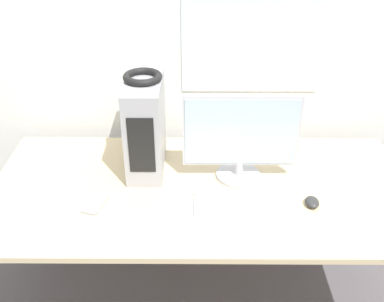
# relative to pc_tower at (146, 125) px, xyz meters

# --- Properties ---
(wall_back) EXTENTS (8.00, 0.07, 2.70)m
(wall_back) POSITION_rel_pc_tower_xyz_m (0.27, 0.41, 0.36)
(wall_back) COLOR silver
(wall_back) RESTS_ON ground_plane
(desk) EXTENTS (2.01, 0.95, 0.75)m
(desk) POSITION_rel_pc_tower_xyz_m (0.27, -0.19, -0.28)
(desk) COLOR #D1BA8E
(desk) RESTS_ON ground_plane
(pc_tower) EXTENTS (0.17, 0.40, 0.47)m
(pc_tower) POSITION_rel_pc_tower_xyz_m (0.00, 0.00, 0.00)
(pc_tower) COLOR #9E9EA3
(pc_tower) RESTS_ON desk
(headphones) EXTENTS (0.18, 0.18, 0.03)m
(headphones) POSITION_rel_pc_tower_xyz_m (0.00, 0.00, 0.25)
(headphones) COLOR black
(headphones) RESTS_ON pc_tower
(monitor_main) EXTENTS (0.54, 0.22, 0.44)m
(monitor_main) POSITION_rel_pc_tower_xyz_m (0.46, -0.10, -0.01)
(monitor_main) COLOR #B7B7BC
(monitor_main) RESTS_ON desk
(keyboard) EXTENTS (0.47, 0.17, 0.02)m
(keyboard) POSITION_rel_pc_tower_xyz_m (0.48, -0.34, -0.22)
(keyboard) COLOR silver
(keyboard) RESTS_ON desk
(mouse) EXTENTS (0.06, 0.08, 0.03)m
(mouse) POSITION_rel_pc_tower_xyz_m (0.77, -0.33, -0.22)
(mouse) COLOR #2D2D2D
(mouse) RESTS_ON desk
(cell_phone) EXTENTS (0.11, 0.16, 0.01)m
(cell_phone) POSITION_rel_pc_tower_xyz_m (-0.21, -0.33, -0.23)
(cell_phone) COLOR #99999E
(cell_phone) RESTS_ON desk
(paper_sheet_left) EXTENTS (0.24, 0.31, 0.00)m
(paper_sheet_left) POSITION_rel_pc_tower_xyz_m (0.20, -0.41, -0.23)
(paper_sheet_left) COLOR white
(paper_sheet_left) RESTS_ON desk
(paper_sheet_front) EXTENTS (0.27, 0.33, 0.00)m
(paper_sheet_front) POSITION_rel_pc_tower_xyz_m (-0.46, -0.47, -0.23)
(paper_sheet_front) COLOR white
(paper_sheet_front) RESTS_ON desk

